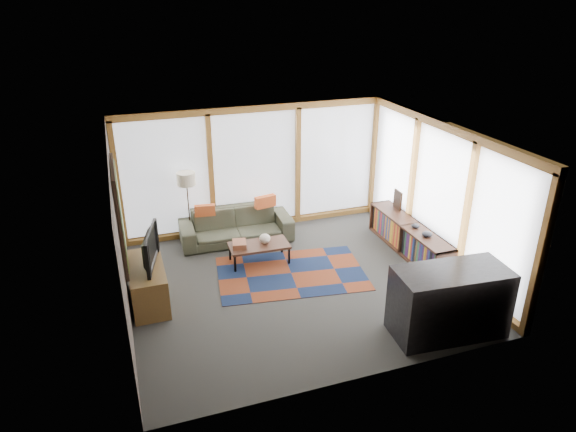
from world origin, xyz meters
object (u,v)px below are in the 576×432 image
object	(u,v)px
bookshelf	(409,238)
tv_console	(148,284)
sofa	(236,226)
television	(145,248)
floor_lamp	(189,207)
bar_counter	(449,302)
coffee_table	(259,253)

from	to	relation	value
bookshelf	tv_console	size ratio (longest dim) A/B	1.84
sofa	television	size ratio (longest dim) A/B	2.20
floor_lamp	television	size ratio (longest dim) A/B	1.44
tv_console	floor_lamp	bearing A→B (deg)	63.51
bookshelf	bar_counter	xyz separation A→B (m)	(-0.80, -2.37, 0.22)
coffee_table	tv_console	bearing A→B (deg)	-161.63
bookshelf	tv_console	xyz separation A→B (m)	(-4.86, -0.12, 0.03)
bar_counter	coffee_table	bearing A→B (deg)	129.07
floor_lamp	tv_console	size ratio (longest dim) A/B	1.11
floor_lamp	bookshelf	world-z (taller)	floor_lamp
television	bar_counter	bearing A→B (deg)	-106.14
floor_lamp	tv_console	world-z (taller)	floor_lamp
sofa	television	xyz separation A→B (m)	(-1.83, -1.66, 0.62)
tv_console	bar_counter	world-z (taller)	bar_counter
floor_lamp	tv_console	bearing A→B (deg)	-116.49
coffee_table	bar_counter	xyz separation A→B (m)	(2.02, -2.94, 0.33)
floor_lamp	coffee_table	xyz separation A→B (m)	(1.05, -1.31, -0.54)
sofa	bar_counter	size ratio (longest dim) A/B	1.36
bookshelf	floor_lamp	bearing A→B (deg)	154.13
coffee_table	floor_lamp	bearing A→B (deg)	128.78
bookshelf	television	world-z (taller)	television
television	bar_counter	xyz separation A→B (m)	(4.03, -2.30, -0.43)
sofa	bar_counter	world-z (taller)	bar_counter
coffee_table	television	size ratio (longest dim) A/B	1.08
bookshelf	television	distance (m)	4.87
floor_lamp	coffee_table	bearing A→B (deg)	-51.22
floor_lamp	bar_counter	size ratio (longest dim) A/B	0.89
sofa	bookshelf	distance (m)	3.39
floor_lamp	television	xyz separation A→B (m)	(-0.96, -1.95, 0.22)
floor_lamp	bookshelf	size ratio (longest dim) A/B	0.60
bookshelf	bar_counter	size ratio (longest dim) A/B	1.47
coffee_table	bookshelf	xyz separation A→B (m)	(2.81, -0.56, 0.12)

